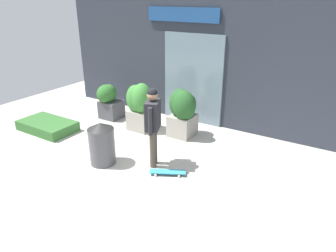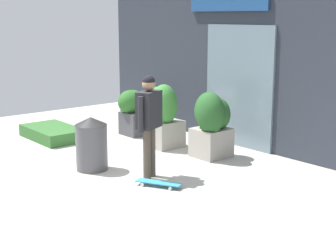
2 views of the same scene
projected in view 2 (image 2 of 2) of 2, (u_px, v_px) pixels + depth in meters
The scene contains 9 objects.
ground_plane at pixel (106, 175), 8.53m from camera, with size 12.00×12.00×0.00m, color #B2ADA3.
building_facade at pixel (242, 64), 10.25m from camera, with size 8.54×0.31×3.40m.
skateboarder at pixel (149, 115), 8.17m from camera, with size 0.42×0.59×1.72m.
skateboard at pixel (158, 183), 7.92m from camera, with size 0.74×0.51×0.08m.
planter_box_left at pixel (212, 121), 9.45m from camera, with size 0.78×0.74×1.27m.
planter_box_right at pixel (162, 115), 10.16m from camera, with size 0.72×0.70×1.32m.
planter_box_mid at pixel (133, 110), 11.31m from camera, with size 0.63×0.67×1.03m.
trash_bin at pixel (91, 143), 8.72m from camera, with size 0.56×0.56×0.94m.
hedge_ledge at pixel (53, 133), 11.01m from camera, with size 1.53×0.90×0.26m, color #33662D.
Camera 2 is at (6.95, -4.39, 2.64)m, focal length 53.52 mm.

